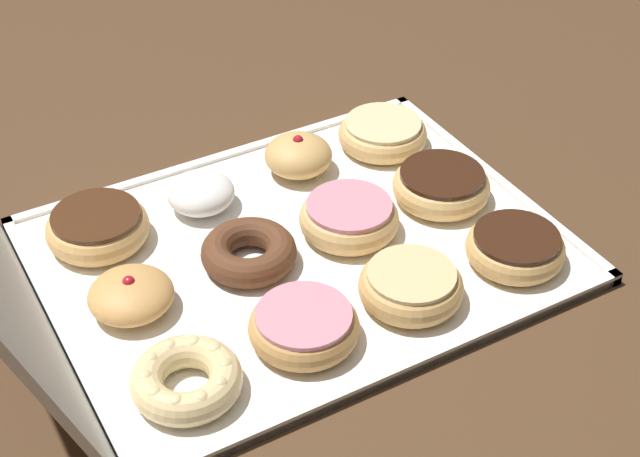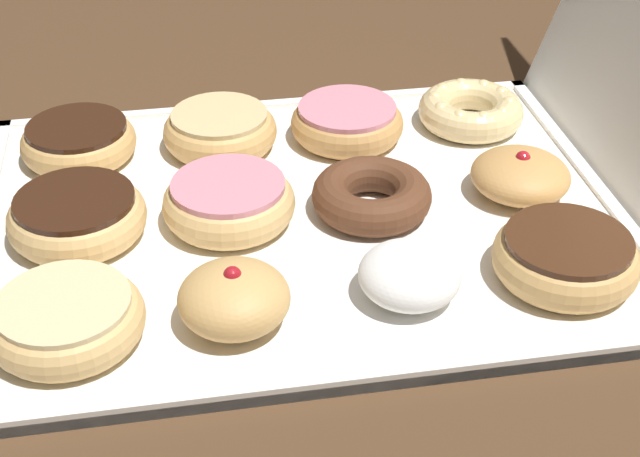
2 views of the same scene
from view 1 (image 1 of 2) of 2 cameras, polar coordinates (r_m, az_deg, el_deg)
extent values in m
plane|color=#4C331E|center=(1.10, -1.14, -1.61)|extent=(3.00, 3.00, 0.00)
cube|color=white|center=(1.10, -1.14, -1.41)|extent=(0.44, 0.57, 0.01)
cube|color=white|center=(1.23, 10.39, 2.83)|extent=(0.44, 0.01, 0.01)
cube|color=white|center=(1.03, -14.99, -6.17)|extent=(0.44, 0.01, 0.01)
cube|color=white|center=(0.97, 4.99, -8.34)|extent=(0.01, 0.57, 0.01)
cube|color=white|center=(1.25, -5.84, 4.12)|extent=(0.01, 0.57, 0.01)
torus|color=tan|center=(1.09, 11.53, -1.17)|extent=(0.11, 0.11, 0.03)
cylinder|color=#381E11|center=(1.08, 11.64, -0.52)|extent=(0.10, 0.10, 0.01)
torus|color=#E5B770|center=(1.17, 7.09, 2.61)|extent=(0.12, 0.12, 0.04)
cylinder|color=#381E11|center=(1.16, 7.16, 3.32)|extent=(0.10, 0.10, 0.01)
torus|color=#E5B770|center=(1.26, 3.75, 5.61)|extent=(0.12, 0.12, 0.03)
cylinder|color=beige|center=(1.25, 3.78, 6.24)|extent=(0.10, 0.10, 0.01)
torus|color=tan|center=(1.03, 5.42, -3.47)|extent=(0.11, 0.11, 0.04)
cylinder|color=#EACC8C|center=(1.01, 5.48, -2.74)|extent=(0.10, 0.10, 0.01)
torus|color=#E5B770|center=(1.11, 1.62, 0.71)|extent=(0.12, 0.12, 0.04)
cylinder|color=pink|center=(1.10, 1.64, 1.47)|extent=(0.10, 0.10, 0.01)
ellipsoid|color=tan|center=(1.21, -1.30, 4.38)|extent=(0.09, 0.09, 0.05)
sphere|color=#B21923|center=(1.20, -1.31, 5.25)|extent=(0.01, 0.01, 0.01)
torus|color=tan|center=(0.98, -0.96, -5.89)|extent=(0.11, 0.11, 0.03)
cylinder|color=pink|center=(0.97, -0.97, -5.19)|extent=(0.10, 0.10, 0.01)
torus|color=#59331E|center=(1.07, -4.26, -1.41)|extent=(0.11, 0.11, 0.03)
ellipsoid|color=white|center=(1.16, -7.11, 2.12)|extent=(0.08, 0.08, 0.04)
torus|color=#EACC8C|center=(0.94, -7.95, -8.90)|extent=(0.11, 0.11, 0.03)
sphere|color=#EACC8C|center=(0.96, -8.91, -7.05)|extent=(0.02, 0.02, 0.02)
sphere|color=#EACC8C|center=(0.95, -9.99, -7.77)|extent=(0.02, 0.02, 0.02)
sphere|color=#EACC8C|center=(0.93, -10.35, -8.81)|extent=(0.02, 0.02, 0.02)
sphere|color=#EACC8C|center=(0.92, -9.81, -9.76)|extent=(0.02, 0.02, 0.02)
sphere|color=#EACC8C|center=(0.91, -8.54, -10.25)|extent=(0.02, 0.02, 0.02)
sphere|color=#EACC8C|center=(0.91, -7.04, -10.07)|extent=(0.02, 0.02, 0.02)
sphere|color=#EACC8C|center=(0.92, -5.94, -9.27)|extent=(0.02, 0.02, 0.02)
sphere|color=#EACC8C|center=(0.93, -5.66, -8.22)|extent=(0.02, 0.02, 0.02)
sphere|color=#EACC8C|center=(0.95, -6.27, -7.31)|extent=(0.02, 0.02, 0.02)
sphere|color=#EACC8C|center=(0.96, -7.50, -6.87)|extent=(0.02, 0.02, 0.02)
ellipsoid|color=tan|center=(1.03, -11.09, -4.06)|extent=(0.09, 0.09, 0.04)
sphere|color=#B21923|center=(1.01, -11.21, -3.31)|extent=(0.01, 0.01, 0.01)
torus|color=tan|center=(1.13, -13.08, 0.01)|extent=(0.12, 0.12, 0.04)
cylinder|color=#472816|center=(1.12, -13.21, 0.74)|extent=(0.10, 0.10, 0.01)
camera|label=2|loc=(1.53, -11.61, 28.70)|focal=51.47mm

